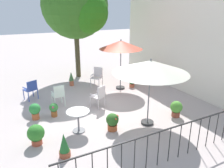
# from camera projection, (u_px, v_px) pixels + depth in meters

# --- Properties ---
(ground_plane) EXTENTS (60.00, 60.00, 0.00)m
(ground_plane) POSITION_uv_depth(u_px,v_px,m) (104.00, 110.00, 8.73)
(ground_plane) COLOR #B5A7A3
(villa_facade) EXTENTS (10.10, 0.30, 4.73)m
(villa_facade) POSITION_uv_depth(u_px,v_px,m) (192.00, 43.00, 9.86)
(villa_facade) COLOR white
(villa_facade) RESTS_ON ground
(terrace_railing) EXTENTS (0.03, 5.71, 1.01)m
(terrace_railing) POSITION_uv_depth(u_px,v_px,m) (164.00, 141.00, 5.50)
(terrace_railing) COLOR black
(terrace_railing) RESTS_ON ground
(shade_tree) EXTENTS (3.76, 3.58, 5.77)m
(shade_tree) POSITION_uv_depth(u_px,v_px,m) (76.00, 5.00, 11.66)
(shade_tree) COLOR #453E27
(shade_tree) RESTS_ON ground
(patio_umbrella_0) EXTENTS (2.07, 2.07, 2.46)m
(patio_umbrella_0) POSITION_uv_depth(u_px,v_px,m) (121.00, 45.00, 10.33)
(patio_umbrella_0) COLOR #2D2D2D
(patio_umbrella_0) RESTS_ON ground
(patio_umbrella_1) EXTENTS (2.49, 2.49, 2.33)m
(patio_umbrella_1) POSITION_uv_depth(u_px,v_px,m) (151.00, 67.00, 7.02)
(patio_umbrella_1) COLOR #2D2D2D
(patio_umbrella_1) RESTS_ON ground
(cafe_table_0) EXTENTS (0.75, 0.75, 0.73)m
(cafe_table_0) POSITION_uv_depth(u_px,v_px,m) (78.00, 117.00, 7.06)
(cafe_table_0) COLOR silver
(cafe_table_0) RESTS_ON ground
(patio_chair_0) EXTENTS (0.62, 0.61, 0.94)m
(patio_chair_0) POSITION_uv_depth(u_px,v_px,m) (99.00, 95.00, 8.77)
(patio_chair_0) COLOR silver
(patio_chair_0) RESTS_ON ground
(patio_chair_1) EXTENTS (0.59, 0.62, 0.89)m
(patio_chair_1) POSITION_uv_depth(u_px,v_px,m) (31.00, 88.00, 9.53)
(patio_chair_1) COLOR #324CA2
(patio_chair_1) RESTS_ON ground
(patio_chair_2) EXTENTS (0.51, 0.46, 0.94)m
(patio_chair_2) POSITION_uv_depth(u_px,v_px,m) (58.00, 94.00, 8.87)
(patio_chair_2) COLOR white
(patio_chair_2) RESTS_ON ground
(patio_chair_3) EXTENTS (0.70, 0.70, 0.97)m
(patio_chair_3) POSITION_uv_depth(u_px,v_px,m) (97.00, 76.00, 11.23)
(patio_chair_3) COLOR silver
(patio_chair_3) RESTS_ON ground
(potted_plant_0) EXTENTS (0.31, 0.31, 0.71)m
(potted_plant_0) POSITION_uv_depth(u_px,v_px,m) (64.00, 146.00, 5.88)
(potted_plant_0) COLOR #974B30
(potted_plant_0) RESTS_ON ground
(potted_plant_1) EXTENTS (0.30, 0.29, 0.44)m
(potted_plant_1) POSITION_uv_depth(u_px,v_px,m) (132.00, 83.00, 11.16)
(potted_plant_1) COLOR #BB573C
(potted_plant_1) RESTS_ON ground
(potted_plant_2) EXTENTS (0.50, 0.50, 0.64)m
(potted_plant_2) POSITION_uv_depth(u_px,v_px,m) (36.00, 134.00, 6.41)
(potted_plant_2) COLOR #B04D34
(potted_plant_2) RESTS_ON ground
(potted_plant_3) EXTENTS (0.42, 0.44, 0.59)m
(potted_plant_3) POSITION_uv_depth(u_px,v_px,m) (112.00, 121.00, 7.18)
(potted_plant_3) COLOR #AA522A
(potted_plant_3) RESTS_ON ground
(potted_plant_4) EXTENTS (0.40, 0.40, 0.61)m
(potted_plant_4) POSITION_uv_depth(u_px,v_px,m) (35.00, 110.00, 7.89)
(potted_plant_4) COLOR #B95C34
(potted_plant_4) RESTS_ON ground
(potted_plant_5) EXTENTS (0.33, 0.33, 0.53)m
(potted_plant_5) POSITION_uv_depth(u_px,v_px,m) (54.00, 109.00, 8.10)
(potted_plant_5) COLOR #A15A2B
(potted_plant_5) RESTS_ON ground
(potted_plant_6) EXTENTS (0.45, 0.45, 0.61)m
(potted_plant_6) POSITION_uv_depth(u_px,v_px,m) (176.00, 108.00, 8.09)
(potted_plant_6) COLOR brown
(potted_plant_6) RESTS_ON ground
(potted_plant_7) EXTENTS (0.27, 0.27, 0.75)m
(potted_plant_7) POSITION_uv_depth(u_px,v_px,m) (71.00, 78.00, 11.32)
(potted_plant_7) COLOR #B15C3E
(potted_plant_7) RESTS_ON ground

